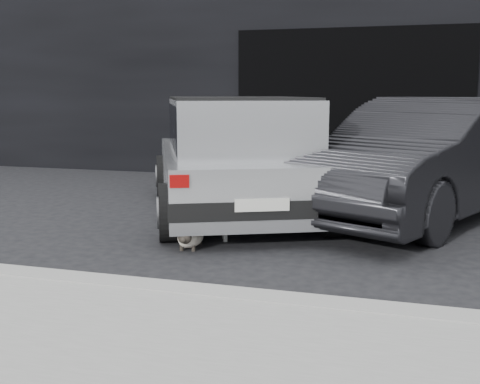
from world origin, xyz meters
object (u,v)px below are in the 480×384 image
(silver_hatchback, at_px, (235,151))
(cat_siamese, at_px, (190,238))
(second_car, at_px, (427,158))
(cat_white, at_px, (213,222))

(silver_hatchback, xyz_separation_m, cat_siamese, (0.08, -1.76, -0.69))
(silver_hatchback, height_order, cat_siamese, silver_hatchback)
(cat_siamese, bearing_deg, second_car, -142.55)
(silver_hatchback, distance_m, cat_siamese, 1.90)
(cat_siamese, bearing_deg, silver_hatchback, -95.28)
(cat_white, bearing_deg, silver_hatchback, 165.32)
(silver_hatchback, distance_m, cat_white, 1.52)
(second_car, bearing_deg, cat_siamese, -110.17)
(cat_siamese, relative_size, cat_white, 0.90)
(second_car, bearing_deg, silver_hatchback, -143.97)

